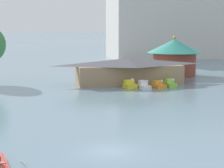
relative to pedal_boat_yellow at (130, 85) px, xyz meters
name	(u,v)px	position (x,y,z in m)	size (l,w,h in m)	color
ground_plane	(110,151)	(-9.38, -30.08, -0.54)	(2000.00, 2000.00, 0.00)	slate
pedal_boat_yellow	(130,85)	(0.00, 0.00, 0.00)	(1.99, 2.59, 1.66)	yellow
pedal_boat_white	(144,86)	(1.97, -1.18, -0.02)	(1.76, 2.70, 1.55)	white
pedal_boat_orange	(158,85)	(4.55, -0.59, -0.09)	(2.15, 2.63, 1.41)	orange
pedal_boat_lime	(170,84)	(6.74, 0.04, -0.04)	(1.60, 2.70, 1.46)	#8CCC3F
boathouse	(128,70)	(1.11, 5.20, 1.74)	(19.07, 7.80, 4.36)	#9E7F5B
green_roof_pavilion	(174,55)	(12.87, 14.16, 3.51)	(10.87, 10.87, 7.94)	brown
background_building_block	(171,25)	(28.96, 59.47, 9.79)	(39.47, 19.54, 20.63)	beige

